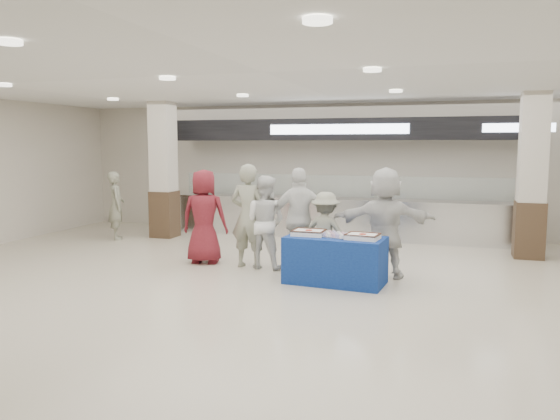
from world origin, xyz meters
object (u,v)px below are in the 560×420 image
(display_table, at_px, (335,260))
(cupcake_tray, at_px, (336,235))
(chef_short, at_px, (300,219))
(soldier_b, at_px, (325,233))
(sheet_cake_right, at_px, (363,236))
(soldier_a, at_px, (249,216))
(civilian_maroon, at_px, (204,217))
(soldier_bg, at_px, (116,205))
(civilian_white, at_px, (385,223))
(chef_tall, at_px, (264,222))
(sheet_cake_left, at_px, (309,232))

(display_table, height_order, cupcake_tray, cupcake_tray)
(chef_short, height_order, soldier_b, chef_short)
(sheet_cake_right, xyz_separation_m, cupcake_tray, (-0.44, 0.09, -0.02))
(soldier_a, bearing_deg, sheet_cake_right, 165.57)
(chef_short, bearing_deg, civilian_maroon, -19.83)
(sheet_cake_right, distance_m, soldier_b, 1.05)
(soldier_b, bearing_deg, soldier_bg, -12.11)
(chef_short, xyz_separation_m, civilian_white, (1.50, -0.14, 0.02))
(cupcake_tray, bearing_deg, chef_tall, 154.00)
(sheet_cake_left, xyz_separation_m, civilian_white, (1.13, 0.62, 0.12))
(chef_short, bearing_deg, soldier_bg, -40.17)
(display_table, relative_size, soldier_a, 0.83)
(display_table, relative_size, soldier_bg, 0.98)
(chef_tall, xyz_separation_m, civilian_white, (2.14, -0.07, 0.09))
(sheet_cake_left, xyz_separation_m, soldier_bg, (-5.27, 2.45, -0.01))
(cupcake_tray, distance_m, chef_tall, 1.61)
(civilian_maroon, xyz_separation_m, soldier_a, (0.92, -0.10, 0.06))
(soldier_a, distance_m, soldier_bg, 4.40)
(soldier_b, bearing_deg, civilian_white, -173.43)
(chef_tall, relative_size, soldier_b, 1.18)
(soldier_a, bearing_deg, cupcake_tray, 163.76)
(soldier_a, height_order, soldier_b, soldier_a)
(soldier_a, xyz_separation_m, soldier_b, (1.41, 0.00, -0.23))
(soldier_bg, bearing_deg, civilian_maroon, -155.91)
(soldier_b, xyz_separation_m, civilian_white, (1.00, 0.00, 0.22))
(civilian_maroon, xyz_separation_m, soldier_bg, (-3.08, 1.73, -0.08))
(sheet_cake_right, distance_m, chef_short, 1.52)
(soldier_a, bearing_deg, chef_short, -167.00)
(cupcake_tray, distance_m, civilian_maroon, 2.74)
(display_table, bearing_deg, soldier_bg, 161.47)
(cupcake_tray, relative_size, chef_tall, 0.31)
(soldier_a, bearing_deg, civilian_white, -175.95)
(sheet_cake_left, bearing_deg, display_table, -2.68)
(display_table, distance_m, soldier_bg, 6.24)
(display_table, xyz_separation_m, civilian_maroon, (-2.64, 0.74, 0.50))
(cupcake_tray, height_order, soldier_a, soldier_a)
(chef_tall, distance_m, soldier_bg, 4.62)
(soldier_bg, bearing_deg, chef_tall, -148.96)
(sheet_cake_left, distance_m, chef_short, 0.85)
(civilian_white, bearing_deg, chef_tall, -12.07)
(sheet_cake_left, bearing_deg, civilian_white, 28.64)
(soldier_b, bearing_deg, display_table, 122.35)
(cupcake_tray, distance_m, civilian_white, 0.95)
(chef_tall, bearing_deg, soldier_a, 19.32)
(soldier_a, distance_m, chef_short, 0.92)
(sheet_cake_right, bearing_deg, civilian_maroon, 165.07)
(display_table, height_order, soldier_bg, soldier_bg)
(sheet_cake_left, bearing_deg, chef_tall, 145.45)
(cupcake_tray, bearing_deg, civilian_white, 42.83)
(chef_tall, bearing_deg, soldier_bg, -17.37)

